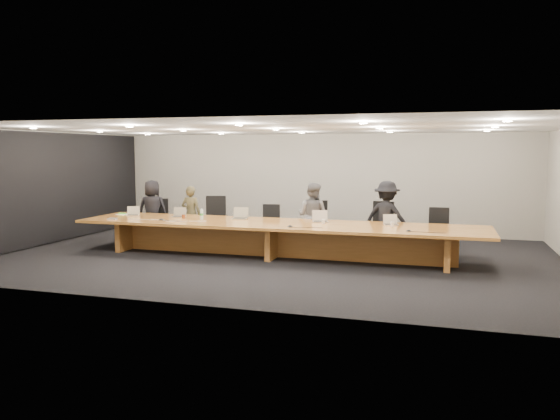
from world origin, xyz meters
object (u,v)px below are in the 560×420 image
(person_b, at_px, (191,214))
(amber_mug, at_px, (184,217))
(av_box, at_px, (112,219))
(person_a, at_px, (152,210))
(water_bottle, at_px, (202,214))
(laptop_a, at_px, (133,211))
(laptop_b, at_px, (179,212))
(mic_right, at_px, (409,231))
(conference_table, at_px, (276,233))
(mic_left, at_px, (161,219))
(person_d, at_px, (387,217))
(chair_far_left, at_px, (158,219))
(chair_left, at_px, (215,219))
(laptop_d, at_px, (320,216))
(mic_center, at_px, (290,226))
(paper_cup_near, at_px, (323,221))
(chair_mid_left, at_px, (270,225))
(laptop_c, at_px, (240,213))
(chair_far_right, at_px, (439,231))
(paper_cup_far, at_px, (393,224))
(laptop_e, at_px, (391,220))
(chair_right, at_px, (380,227))
(person_c, at_px, (313,216))
(chair_mid_right, at_px, (316,224))

(person_b, xyz_separation_m, amber_mug, (0.36, -1.14, 0.08))
(av_box, bearing_deg, person_a, 79.19)
(person_b, distance_m, water_bottle, 1.46)
(laptop_a, xyz_separation_m, laptop_b, (1.21, 0.04, 0.00))
(person_a, height_order, water_bottle, person_a)
(person_b, relative_size, mic_right, 12.04)
(conference_table, height_order, mic_left, mic_left)
(laptop_a, height_order, mic_right, laptop_a)
(person_d, bearing_deg, chair_far_left, 12.18)
(laptop_b, bearing_deg, chair_left, 51.08)
(laptop_d, bearing_deg, mic_center, -134.03)
(person_b, bearing_deg, paper_cup_near, 163.20)
(conference_table, height_order, mic_right, mic_right)
(chair_mid_left, bearing_deg, water_bottle, -139.56)
(laptop_c, distance_m, mic_right, 3.96)
(laptop_a, height_order, paper_cup_near, laptop_a)
(chair_far_right, relative_size, paper_cup_far, 10.63)
(mic_left, bearing_deg, paper_cup_near, 7.26)
(paper_cup_far, relative_size, mic_center, 0.78)
(laptop_a, xyz_separation_m, mic_left, (1.10, -0.59, -0.10))
(laptop_a, distance_m, mic_center, 4.27)
(av_box, bearing_deg, laptop_b, 23.94)
(chair_mid_left, height_order, paper_cup_near, chair_mid_left)
(chair_far_right, distance_m, laptop_e, 1.40)
(conference_table, distance_m, laptop_d, 1.05)
(chair_left, height_order, person_a, person_a)
(chair_right, xyz_separation_m, amber_mug, (-4.39, -1.11, 0.21))
(chair_far_left, xyz_separation_m, laptop_e, (6.12, -0.99, 0.32))
(chair_far_right, bearing_deg, chair_mid_left, 178.04)
(chair_far_right, relative_size, person_d, 0.65)
(chair_right, relative_size, av_box, 6.03)
(paper_cup_near, bearing_deg, chair_far_right, 25.70)
(laptop_d, xyz_separation_m, water_bottle, (-2.71, -0.34, -0.02))
(chair_left, height_order, chair_right, chair_left)
(person_c, height_order, av_box, person_c)
(chair_far_right, height_order, av_box, chair_far_right)
(amber_mug, bearing_deg, mic_left, -131.52)
(laptop_d, xyz_separation_m, av_box, (-4.67, -0.93, -0.12))
(person_a, xyz_separation_m, amber_mug, (1.47, -1.15, 0.01))
(chair_right, relative_size, water_bottle, 5.01)
(person_d, bearing_deg, chair_mid_right, 11.59)
(person_a, distance_m, laptop_b, 1.54)
(laptop_d, bearing_deg, person_a, 151.88)
(laptop_e, xyz_separation_m, mic_center, (-1.98, -0.85, -0.10))
(person_b, distance_m, person_c, 3.20)
(amber_mug, bearing_deg, chair_far_left, 138.11)
(person_d, relative_size, laptop_d, 4.84)
(person_a, relative_size, water_bottle, 6.64)
(person_b, distance_m, amber_mug, 1.20)
(amber_mug, height_order, av_box, amber_mug)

